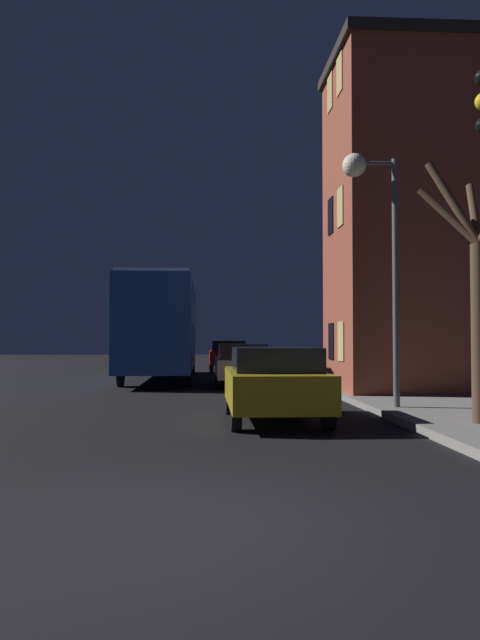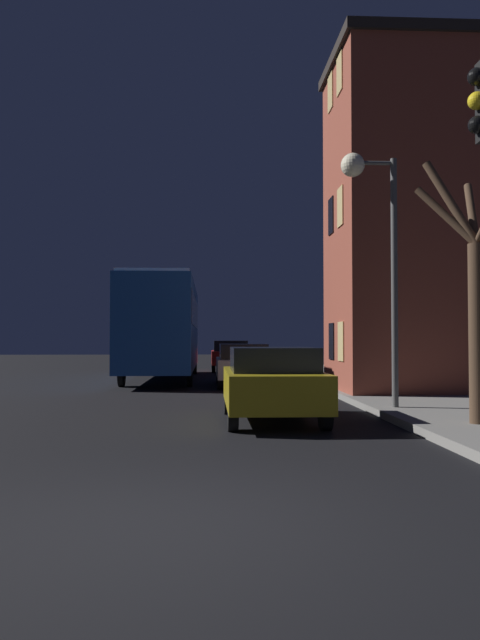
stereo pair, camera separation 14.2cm
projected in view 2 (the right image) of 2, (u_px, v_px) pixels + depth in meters
The scene contains 8 objects.
ground_plane at pixel (163, 524), 5.46m from camera, with size 120.00×120.00×0.00m, color black.
brick_building at pixel (401, 220), 18.30m from camera, with size 4.07×4.27×9.90m.
streetlamp at pixel (371, 214), 13.52m from camera, with size 1.23×0.52×5.51m.
bare_tree at pixel (474, 290), 10.94m from camera, with size 2.06×1.39×4.70m.
bus at pixel (164, 323), 25.04m from camera, with size 2.51×11.58×3.86m.
car_near_lane at pixel (272, 382), 12.20m from camera, with size 1.82×3.84×1.46m.
car_mid_lane at pixel (243, 364), 21.48m from camera, with size 1.77×4.62×1.45m.
car_far_lane at pixel (230, 355), 31.70m from camera, with size 1.88×4.08×1.54m.
Camera 2 is at (0.40, -5.53, 1.62)m, focal length 35.00 mm.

